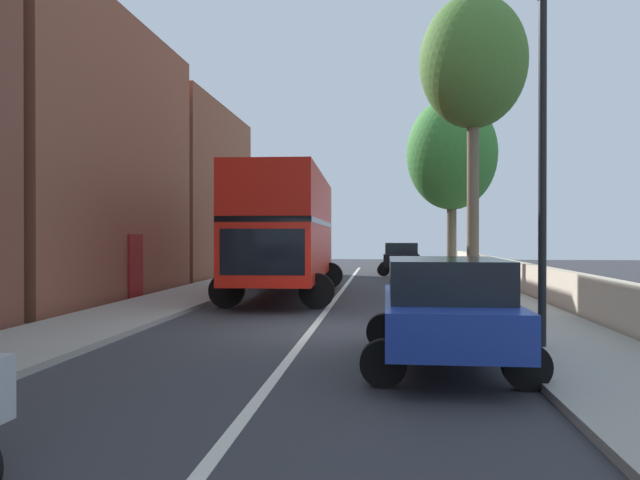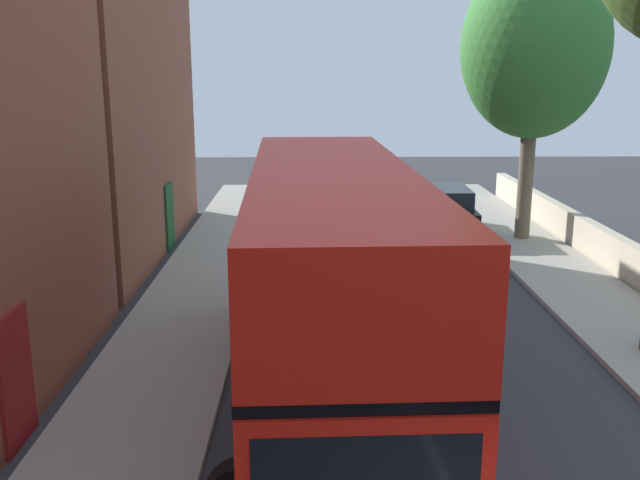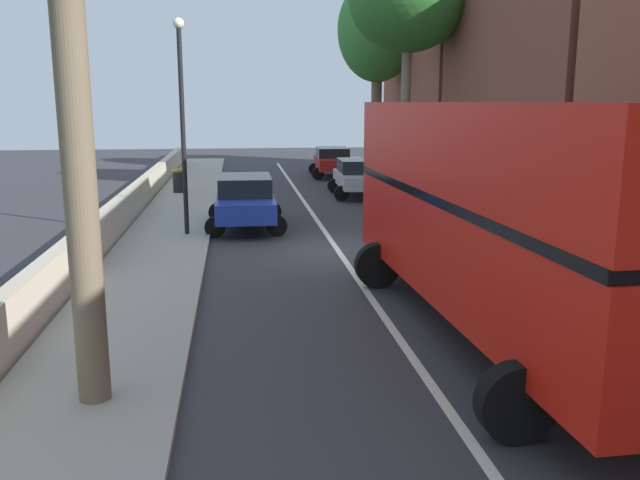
{
  "view_description": "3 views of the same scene",
  "coord_description": "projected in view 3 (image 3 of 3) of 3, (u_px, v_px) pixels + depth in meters",
  "views": [
    {
      "loc": [
        1.55,
        -13.47,
        2.03
      ],
      "look_at": [
        -0.41,
        5.71,
        1.92
      ],
      "focal_mm": 34.93,
      "sensor_mm": 36.0,
      "label": 1
    },
    {
      "loc": [
        -2.07,
        -3.8,
        5.57
      ],
      "look_at": [
        -1.82,
        11.24,
        1.91
      ],
      "focal_mm": 39.5,
      "sensor_mm": 36.0,
      "label": 2
    },
    {
      "loc": [
        2.76,
        17.94,
        4.07
      ],
      "look_at": [
        0.82,
        2.51,
        0.83
      ],
      "focal_mm": 37.38,
      "sensor_mm": 36.0,
      "label": 3
    }
  ],
  "objects": [
    {
      "name": "street_tree_left_2",
      "position": [
        378.0,
        31.0,
        36.45
      ],
      "size": [
        4.42,
        4.42,
        10.62
      ],
      "color": "brown",
      "rests_on": "sidewalk_left"
    },
    {
      "name": "terraced_houses_left",
      "position": [
        630.0,
        86.0,
        19.03
      ],
      "size": [
        4.07,
        47.52,
        9.47
      ],
      "color": "brown",
      "rests_on": "ground"
    },
    {
      "name": "parked_car_silver_left_1",
      "position": [
        358.0,
        176.0,
        28.96
      ],
      "size": [
        2.51,
        4.15,
        1.6
      ],
      "color": "#B7BABF",
      "rests_on": "ground"
    },
    {
      "name": "road_centre_line",
      "position": [
        338.0,
        250.0,
        18.6
      ],
      "size": [
        0.16,
        54.0,
        0.01
      ],
      "primitive_type": "cube",
      "color": "silver",
      "rests_on": "ground"
    },
    {
      "name": "lamppost_right",
      "position": [
        182.0,
        111.0,
        19.57
      ],
      "size": [
        0.32,
        0.32,
        6.31
      ],
      "color": "black",
      "rests_on": "sidewalk_right"
    },
    {
      "name": "parked_car_red_left_3",
      "position": [
        333.0,
        160.0,
        36.52
      ],
      "size": [
        2.6,
        4.35,
        1.6
      ],
      "color": "#AD1919",
      "rests_on": "ground"
    },
    {
      "name": "sidewalk_right",
      "position": [
        159.0,
        253.0,
        17.99
      ],
      "size": [
        2.6,
        60.0,
        0.12
      ],
      "primitive_type": "cube",
      "color": "#9E998E",
      "rests_on": "ground"
    },
    {
      "name": "litter_bin_right",
      "position": [
        179.0,
        181.0,
        29.46
      ],
      "size": [
        0.55,
        0.55,
        1.03
      ],
      "color": "black",
      "rests_on": "sidewalk_right"
    },
    {
      "name": "double_decker_bus",
      "position": [
        503.0,
        205.0,
        11.25
      ],
      "size": [
        3.8,
        10.36,
        4.06
      ],
      "color": "red",
      "rests_on": "ground"
    },
    {
      "name": "ground_plane",
      "position": [
        338.0,
        250.0,
        18.6
      ],
      "size": [
        84.0,
        84.0,
        0.0
      ],
      "primitive_type": "plane",
      "color": "#333338"
    },
    {
      "name": "sidewalk_left",
      "position": [
        506.0,
        243.0,
        19.18
      ],
      "size": [
        2.6,
        60.0,
        0.12
      ],
      "primitive_type": "cube",
      "color": "#9E998E",
      "rests_on": "ground"
    },
    {
      "name": "parked_car_blue_right_0",
      "position": [
        245.0,
        199.0,
        21.7
      ],
      "size": [
        2.53,
        4.54,
        1.69
      ],
      "color": "#1E389E",
      "rests_on": "ground"
    },
    {
      "name": "boundary_wall_right",
      "position": [
        98.0,
        237.0,
        17.7
      ],
      "size": [
        0.36,
        54.0,
        1.1
      ],
      "primitive_type": "cube",
      "color": "beige",
      "rests_on": "ground"
    }
  ]
}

